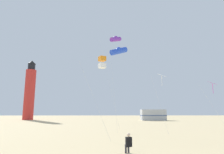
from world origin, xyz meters
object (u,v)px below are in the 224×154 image
Objects in this scene: kite_tube_violet at (116,39)px; kite_tube_blue at (119,51)px; kite_diamond_white at (162,77)px; rv_van_silver at (153,115)px; kite_diamond_magenta at (212,85)px; kite_flyer_standing at (128,143)px; kite_box_orange at (102,62)px; lighthouse_distant at (30,91)px.

kite_tube_blue is at bearing -88.72° from kite_tube_violet.
kite_diamond_white is 30.03m from rv_van_silver.
kite_diamond_white is at bearing -105.27° from rv_van_silver.
kite_diamond_white is at bearing -56.73° from kite_tube_violet.
kite_flyer_standing is at bearing -136.42° from kite_diamond_magenta.
lighthouse_distant is at bearing 120.35° from kite_box_orange.
kite_diamond_white is (4.77, -1.99, -3.73)m from kite_tube_blue.
kite_box_orange is (-1.83, -10.87, -6.64)m from kite_tube_violet.
kite_diamond_white is (4.90, -7.46, -7.45)m from kite_tube_violet.
rv_van_silver is at bearing -115.33° from kite_flyer_standing.
kite_flyer_standing is 0.18× the size of rv_van_silver.
kite_tube_blue is at bearing 157.36° from kite_diamond_white.
kite_diamond_white is at bearing -22.64° from kite_tube_blue.
kite_diamond_magenta is at bearing -146.26° from kite_flyer_standing.
kite_flyer_standing is 12.54m from kite_diamond_white.
kite_box_orange is (-12.87, -3.99, 1.59)m from kite_diamond_magenta.
kite_flyer_standing is at bearing -91.13° from kite_tube_blue.
rv_van_silver is (33.86, -3.92, -6.45)m from lighthouse_distant.
rv_van_silver is (10.84, 39.10, 0.78)m from kite_flyer_standing.
kite_diamond_magenta is 15.40m from kite_tube_violet.
kite_flyer_standing is 49.32m from lighthouse_distant.
kite_tube_violet is at bearing 91.28° from kite_tube_blue.
kite_tube_violet reaches higher than kite_diamond_white.
kite_tube_blue is 6.62m from kite_tube_violet.
kite_tube_blue is 0.74× the size of kite_tube_violet.
kite_box_orange is 42.18m from lighthouse_distant.
kite_diamond_white is 1.01× the size of rv_van_silver.
kite_tube_violet reaches higher than kite_flyer_standing.
rv_van_silver is at bearing 68.87° from kite_box_orange.
rv_van_silver is (10.72, 21.60, -12.27)m from kite_tube_violet.
kite_box_orange is at bearing -153.10° from kite_diamond_white.
kite_tube_violet is 1.89× the size of kite_box_orange.
kite_flyer_standing is 0.08× the size of kite_tube_violet.
lighthouse_distant reaches higher than kite_tube_violet.
kite_tube_violet is at bearing 80.46° from kite_box_orange.
lighthouse_distant is 2.55× the size of rv_van_silver.
lighthouse_distant is at bearing 136.52° from kite_diamond_magenta.
kite_tube_violet is at bearing -47.80° from lighthouse_distant.
kite_tube_violet is 34.93m from lighthouse_distant.
kite_flyer_standing is 40.58m from rv_van_silver.
kite_box_orange is 35.27m from rv_van_silver.
kite_tube_violet reaches higher than kite_diamond_magenta.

